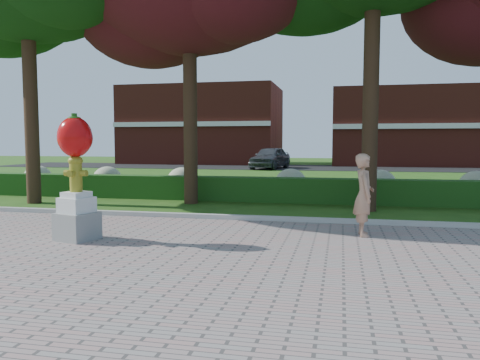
{
  "coord_description": "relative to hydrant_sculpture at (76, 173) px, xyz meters",
  "views": [
    {
      "loc": [
        2.71,
        -8.3,
        1.97
      ],
      "look_at": [
        0.7,
        1.0,
        1.2
      ],
      "focal_mm": 35.0,
      "sensor_mm": 36.0,
      "label": 1
    }
  ],
  "objects": [
    {
      "name": "woman",
      "position": [
        5.56,
        1.61,
        -0.47
      ],
      "size": [
        0.49,
        0.67,
        1.7
      ],
      "primitive_type": "imported",
      "rotation": [
        0.0,
        0.0,
        1.7
      ],
      "color": "tan",
      "rests_on": "walkway"
    },
    {
      "name": "building_right",
      "position": [
        10.38,
        34.04,
        1.84
      ],
      "size": [
        12.0,
        8.0,
        6.4
      ],
      "primitive_type": "cube",
      "color": "maroon",
      "rests_on": "ground"
    },
    {
      "name": "ground",
      "position": [
        2.38,
        0.04,
        -1.36
      ],
      "size": [
        100.0,
        100.0,
        0.0
      ],
      "primitive_type": "plane",
      "color": "#224E13",
      "rests_on": "ground"
    },
    {
      "name": "walkway",
      "position": [
        2.38,
        -3.96,
        -1.34
      ],
      "size": [
        40.0,
        14.0,
        0.04
      ],
      "primitive_type": "cube",
      "color": "gray",
      "rests_on": "ground"
    },
    {
      "name": "parked_car",
      "position": [
        -0.02,
        25.84,
        -0.52
      ],
      "size": [
        2.8,
        5.06,
        1.63
      ],
      "primitive_type": "imported",
      "rotation": [
        0.0,
        0.0,
        -0.19
      ],
      "color": "#3D3F44",
      "rests_on": "street"
    },
    {
      "name": "curb",
      "position": [
        2.38,
        3.04,
        -1.28
      ],
      "size": [
        40.0,
        0.18,
        0.15
      ],
      "primitive_type": "cube",
      "color": "#ADADA5",
      "rests_on": "ground"
    },
    {
      "name": "hydrant_sculpture",
      "position": [
        0.0,
        0.0,
        0.0
      ],
      "size": [
        0.84,
        0.84,
        2.49
      ],
      "rotation": [
        0.0,
        0.0,
        -0.29
      ],
      "color": "gray",
      "rests_on": "walkway"
    },
    {
      "name": "hydrangea_row",
      "position": [
        2.95,
        8.04,
        -0.81
      ],
      "size": [
        20.1,
        1.1,
        0.99
      ],
      "color": "#A6B187",
      "rests_on": "ground"
    },
    {
      "name": "street",
      "position": [
        2.38,
        28.04,
        -1.35
      ],
      "size": [
        50.0,
        8.0,
        0.02
      ],
      "primitive_type": "cube",
      "color": "black",
      "rests_on": "ground"
    },
    {
      "name": "lawn_hedge",
      "position": [
        2.38,
        7.04,
        -0.96
      ],
      "size": [
        24.0,
        0.7,
        0.8
      ],
      "primitive_type": "cube",
      "color": "#184212",
      "rests_on": "ground"
    },
    {
      "name": "building_left",
      "position": [
        -7.62,
        34.04,
        2.14
      ],
      "size": [
        14.0,
        8.0,
        7.0
      ],
      "primitive_type": "cube",
      "color": "maroon",
      "rests_on": "ground"
    }
  ]
}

